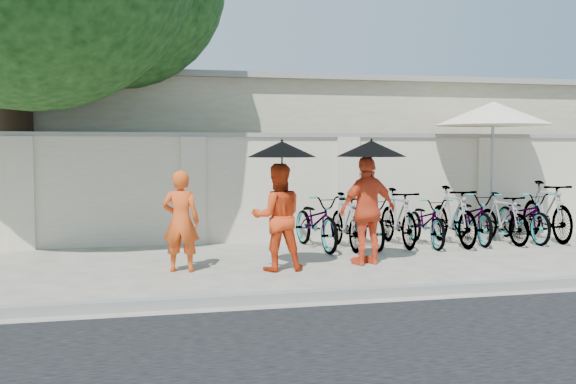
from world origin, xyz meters
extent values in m
plane|color=#BCB5A1|center=(0.00, 0.00, 0.00)|extent=(80.00, 80.00, 0.00)
cube|color=gray|center=(0.00, -1.70, 0.06)|extent=(40.00, 0.16, 0.12)
cube|color=beige|center=(1.00, 3.20, 1.00)|extent=(20.00, 0.30, 2.00)
cube|color=beige|center=(2.00, 7.00, 1.60)|extent=(14.00, 6.00, 3.20)
cylinder|color=#342218|center=(-4.20, 3.90, 2.20)|extent=(0.60, 0.60, 4.40)
imported|color=#ED5119|center=(-1.39, 0.44, 0.74)|extent=(0.61, 0.48, 1.48)
imported|color=red|center=(0.00, 0.23, 0.79)|extent=(0.79, 0.63, 1.57)
cylinder|color=black|center=(0.05, 0.15, 1.33)|extent=(0.02, 0.02, 0.89)
cone|color=black|center=(0.05, 0.15, 1.78)|extent=(1.01, 1.01, 0.23)
imported|color=#F34E25|center=(1.46, 0.40, 0.84)|extent=(1.05, 0.65, 1.67)
cylinder|color=black|center=(1.48, 0.32, 1.37)|extent=(0.02, 0.02, 0.84)
cone|color=black|center=(1.48, 0.32, 1.79)|extent=(1.07, 1.07, 0.25)
cylinder|color=gray|center=(4.81, 2.53, 0.05)|extent=(0.51, 0.51, 0.10)
cylinder|color=gray|center=(4.81, 2.53, 1.21)|extent=(0.06, 0.06, 2.42)
cone|color=#FFF2C7|center=(4.81, 2.53, 2.47)|extent=(2.86, 2.86, 0.46)
imported|color=gray|center=(1.08, 2.02, 0.49)|extent=(0.88, 1.94, 0.99)
imported|color=gray|center=(1.60, 1.91, 0.50)|extent=(0.48, 1.66, 0.99)
imported|color=gray|center=(2.11, 2.06, 0.46)|extent=(0.74, 1.80, 0.92)
imported|color=gray|center=(2.63, 2.02, 0.53)|extent=(0.54, 1.77, 1.05)
imported|color=gray|center=(3.15, 1.91, 0.45)|extent=(0.69, 1.74, 0.90)
imported|color=gray|center=(3.66, 1.89, 0.54)|extent=(0.53, 1.81, 1.09)
imported|color=gray|center=(4.18, 2.08, 0.48)|extent=(0.88, 1.91, 0.97)
imported|color=gray|center=(4.69, 1.90, 0.47)|extent=(0.54, 1.60, 0.95)
imported|color=gray|center=(5.21, 2.04, 0.48)|extent=(0.69, 1.85, 0.96)
imported|color=gray|center=(5.72, 2.06, 0.57)|extent=(0.76, 1.96, 1.15)
camera|label=1|loc=(-1.91, -8.90, 1.81)|focal=40.00mm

